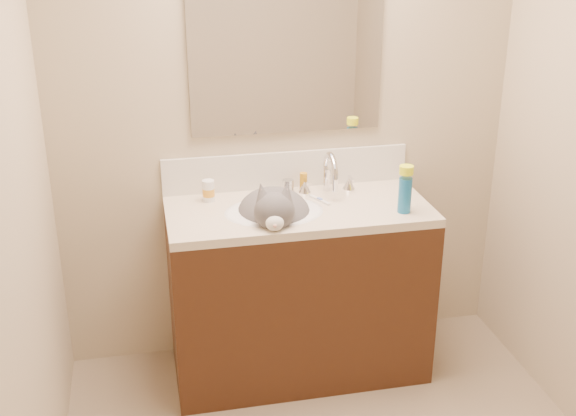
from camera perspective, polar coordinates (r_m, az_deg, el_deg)
name	(u,v)px	position (r m, az deg, el deg)	size (l,w,h in m)	color
room_shell	(371,134)	(2.19, 6.60, 5.83)	(2.24, 2.54, 2.52)	tan
vanity_cabinet	(298,294)	(3.48, 0.80, -6.79)	(1.20, 0.55, 0.82)	#391E10
counter_slab	(299,211)	(3.29, 0.84, -0.24)	(1.20, 0.55, 0.04)	beige
basin	(274,226)	(3.26, -1.10, -1.41)	(0.45, 0.36, 0.14)	white
faucet	(329,176)	(3.42, 3.29, 2.50)	(0.28, 0.20, 0.21)	silver
cat	(275,215)	(3.23, -1.07, -0.56)	(0.40, 0.49, 0.35)	#4B494B
backsplash	(287,170)	(3.49, -0.10, 3.05)	(1.20, 0.02, 0.18)	silver
mirror	(287,47)	(3.35, -0.11, 12.63)	(0.90, 0.02, 0.80)	white
pill_bottle	(208,191)	(3.35, -6.30, 1.36)	(0.06, 0.06, 0.10)	white
pill_label	(209,192)	(3.36, -6.30, 1.25)	(0.06, 0.06, 0.04)	gold
silver_jar	(288,186)	(3.45, 0.01, 1.76)	(0.05, 0.05, 0.06)	#B7B7BC
amber_bottle	(303,182)	(3.46, 1.23, 2.07)	(0.04, 0.04, 0.09)	#C08616
toothbrush	(320,200)	(3.35, 2.52, 0.63)	(0.02, 0.14, 0.01)	white
toothbrush_head	(320,200)	(3.35, 2.52, 0.67)	(0.01, 0.03, 0.01)	#5F7ACB
spray_can	(405,195)	(3.24, 9.21, 1.01)	(0.06, 0.06, 0.16)	#16629E
spray_cap	(406,170)	(3.20, 9.34, 2.98)	(0.06, 0.06, 0.04)	#ECFF1A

